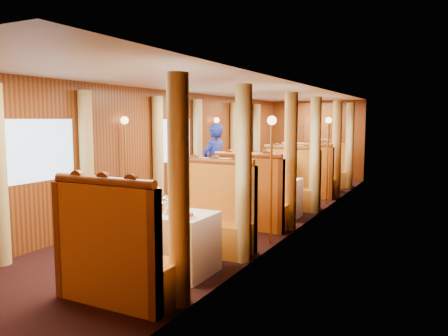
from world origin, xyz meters
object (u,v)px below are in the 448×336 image
Objects in this scene: rose_vase_far at (318,156)px; passenger at (285,175)px; teapot_back at (166,205)px; fruit_plate at (187,216)px; table_near at (171,242)px; teapot_right at (164,210)px; rose_vase_mid at (272,170)px; teapot_left at (153,206)px; banquette_near_aft at (210,221)px; banquette_mid_aft at (288,188)px; table_mid at (272,198)px; banquette_near_fwd at (116,262)px; banquette_far_fwd at (308,180)px; banquette_far_aft at (328,171)px; banquette_mid_fwd at (251,204)px; table_far at (319,177)px; tea_tray at (162,212)px; steward at (214,164)px.

passenger is (0.03, -2.73, -0.19)m from rose_vase_far.
rose_vase_far reaches higher than teapot_back.
table_near is at bearing 155.78° from fruit_plate.
fruit_plate is (0.45, -0.21, -0.05)m from teapot_back.
teapot_right is 0.42× the size of rose_vase_mid.
rose_vase_far is at bearing 90.61° from rose_vase_mid.
teapot_left is 0.56m from fruit_plate.
banquette_near_aft is 3.50m from banquette_mid_aft.
table_mid is at bearing -90.00° from banquette_mid_aft.
banquette_near_fwd is at bearing -89.75° from rose_vase_far.
table_mid is 2.49m from banquette_far_fwd.
banquette_far_aft is at bearing 90.00° from table_near.
banquette_far_fwd reaches higher than teapot_back.
banquette_mid_fwd reaches higher than table_far.
banquette_mid_aft is at bearing 90.00° from table_mid.
banquette_near_fwd is 1.05m from teapot_left.
tea_tray is (-0.08, -0.06, 0.38)m from table_near.
table_far is at bearing 90.00° from banquette_near_fwd.
steward is (-1.62, 1.67, 0.48)m from banquette_mid_fwd.
table_mid is 5.90× the size of teapot_back.
banquette_far_aft reaches higher than rose_vase_far.
passenger is (0.12, 4.21, -0.08)m from teapot_back.
steward is (-1.63, 0.66, -0.03)m from rose_vase_mid.
banquette_mid_fwd is at bearing 90.00° from banquette_near_fwd.
banquette_near_fwd is 8.80× the size of teapot_right.
banquette_far_fwd is at bearing -90.00° from banquette_far_aft.
steward is at bearing -167.51° from banquette_mid_aft.
teapot_right is at bearing -90.04° from table_mid.
banquette_far_fwd is 7.53× the size of teapot_back.
teapot_left is at bearing -93.49° from rose_vase_mid.
fruit_plate is (0.33, -4.66, 0.35)m from banquette_mid_aft.
teapot_left is (-0.21, 0.95, 0.40)m from banquette_near_fwd.
teapot_right is (-0.00, -1.16, 0.39)m from banquette_near_aft.
fruit_plate is at bearing -87.66° from banquette_far_aft.
teapot_back is at bearing -92.72° from banquette_mid_fwd.
tea_tray is (-0.08, 0.96, 0.33)m from banquette_near_fwd.
banquette_near_fwd reaches higher than rose_vase_mid.
rose_vase_mid is (0.00, -2.49, 0.50)m from banquette_far_fwd.
tea_tray is 1.46× the size of fruit_plate.
table_mid is 1.38× the size of passenger.
table_far is 2.92× the size of rose_vase_mid.
banquette_near_fwd is 8.03m from rose_vase_far.
banquette_near_aft reaches higher than fruit_plate.
banquette_near_fwd is 5.44m from steward.
banquette_mid_fwd is 2.59m from teapot_left.
banquette_far_aft reaches higher than fruit_plate.
teapot_right is 3.65m from rose_vase_mid.
banquette_mid_aft and banquette_far_fwd have the same top height.
banquette_mid_aft is 2.49m from table_far.
table_mid is (0.00, 2.49, -0.05)m from banquette_near_aft.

